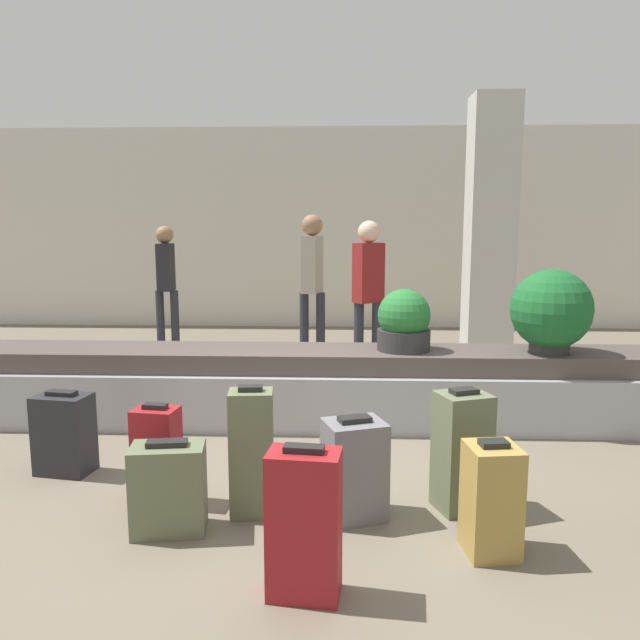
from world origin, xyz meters
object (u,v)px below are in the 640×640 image
suitcase_8 (491,499)px  suitcase_7 (169,488)px  suitcase_6 (304,524)px  traveler_2 (312,274)px  potted_plant_0 (404,322)px  suitcase_2 (252,453)px  traveler_1 (368,284)px  suitcase_0 (354,469)px  suitcase_1 (157,455)px  potted_plant_1 (551,311)px  pillar (490,230)px  suitcase_3 (64,434)px  suitcase_4 (462,451)px  traveler_0 (166,276)px

suitcase_8 → suitcase_7: bearing=167.2°
suitcase_6 → traveler_2: (-0.22, 4.83, 0.74)m
suitcase_6 → potted_plant_0: bearing=81.1°
suitcase_2 → traveler_1: (0.79, 3.43, 0.66)m
suitcase_0 → suitcase_1: suitcase_1 is taller
potted_plant_1 → traveler_2: traveler_2 is taller
suitcase_0 → suitcase_7: 1.04m
traveler_1 → traveler_2: 0.90m
suitcase_0 → suitcase_8: (0.70, -0.37, 0.00)m
pillar → traveler_1: size_ratio=1.87×
suitcase_3 → traveler_2: size_ratio=0.32×
suitcase_6 → potted_plant_1: 3.15m
suitcase_1 → suitcase_7: 0.41m
suitcase_3 → suitcase_7: size_ratio=1.10×
suitcase_2 → potted_plant_0: potted_plant_0 is taller
potted_plant_1 → traveler_2: (-2.08, 2.36, 0.11)m
suitcase_3 → suitcase_4: suitcase_4 is taller
suitcase_0 → potted_plant_1: size_ratio=0.87×
suitcase_4 → traveler_2: 4.13m
suitcase_4 → suitcase_8: 0.51m
suitcase_3 → suitcase_6: suitcase_6 is taller
suitcase_2 → potted_plant_1: potted_plant_1 is taller
suitcase_2 → traveler_0: size_ratio=0.47×
pillar → suitcase_6: size_ratio=4.48×
traveler_0 → traveler_1: traveler_1 is taller
potted_plant_1 → traveler_2: size_ratio=0.39×
suitcase_0 → potted_plant_0: bearing=56.6°
suitcase_1 → suitcase_6: size_ratio=0.86×
suitcase_8 → traveler_2: 4.63m
suitcase_7 → suitcase_8: size_ratio=0.86×
potted_plant_0 → suitcase_8: bearing=-83.0°
pillar → traveler_2: 2.24m
potted_plant_1 → suitcase_0: bearing=-133.8°
suitcase_3 → suitcase_7: bearing=-31.3°
pillar → suitcase_3: bearing=-134.1°
suitcase_4 → suitcase_3: bearing=150.7°
potted_plant_0 → potted_plant_1: potted_plant_1 is taller
suitcase_3 → traveler_0: bearing=105.3°
suitcase_0 → suitcase_1: bearing=152.7°
potted_plant_0 → traveler_0: traveler_0 is taller
suitcase_4 → traveler_1: traveler_1 is taller
traveler_1 → suitcase_2: bearing=40.2°
suitcase_0 → potted_plant_1: bearing=26.6°
suitcase_1 → suitcase_8: size_ratio=1.02×
suitcase_2 → traveler_0: 5.19m
pillar → traveler_0: bearing=173.6°
suitcase_7 → traveler_1: size_ratio=0.30×
suitcase_7 → traveler_2: (0.56, 4.26, 0.84)m
suitcase_8 → traveler_1: 3.91m
suitcase_6 → suitcase_4: bearing=52.3°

